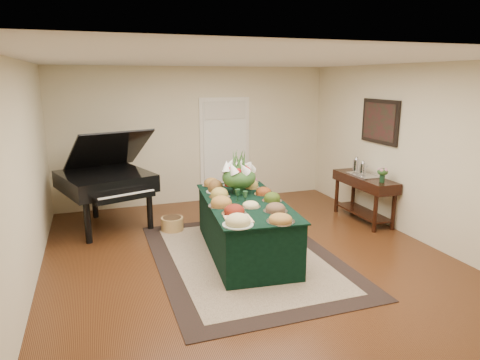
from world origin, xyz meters
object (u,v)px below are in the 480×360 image
object	(u,v)px
floral_centerpiece	(239,173)
grand_piano	(106,180)
mahogany_sideboard	(364,186)
buffet_table	(245,227)

from	to	relation	value
floral_centerpiece	grand_piano	bearing A→B (deg)	143.30
floral_centerpiece	mahogany_sideboard	distance (m)	2.48
buffet_table	floral_centerpiece	distance (m)	0.83
buffet_table	mahogany_sideboard	bearing A→B (deg)	15.53
floral_centerpiece	mahogany_sideboard	size ratio (longest dim) A/B	0.38
floral_centerpiece	grand_piano	distance (m)	2.35
buffet_table	floral_centerpiece	size ratio (longest dim) A/B	4.44
mahogany_sideboard	buffet_table	bearing A→B (deg)	-164.47
buffet_table	floral_centerpiece	bearing A→B (deg)	82.07
grand_piano	floral_centerpiece	bearing A→B (deg)	-36.70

